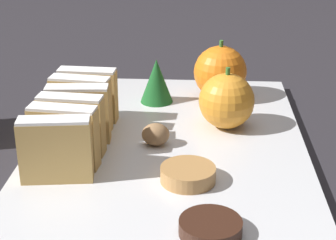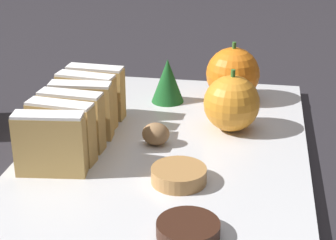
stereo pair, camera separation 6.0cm
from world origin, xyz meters
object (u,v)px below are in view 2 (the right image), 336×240
(orange_far, at_px, (233,74))
(walnut, at_px, (156,133))
(orange_near, at_px, (232,103))
(chocolate_cookie, at_px, (188,229))

(orange_far, distance_m, walnut, 0.17)
(orange_near, height_order, walnut, orange_near)
(orange_near, relative_size, orange_far, 0.93)
(orange_near, xyz_separation_m, walnut, (-0.08, -0.05, -0.02))
(walnut, height_order, chocolate_cookie, walnut)
(orange_near, distance_m, walnut, 0.10)
(walnut, bearing_deg, orange_far, 63.83)
(orange_near, bearing_deg, chocolate_cookie, -95.15)
(orange_far, bearing_deg, orange_near, -87.08)
(orange_far, height_order, walnut, orange_far)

